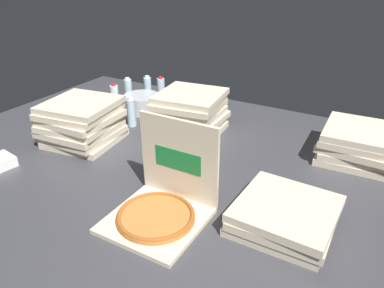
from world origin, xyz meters
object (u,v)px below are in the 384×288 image
Objects in this scene: pizza_stack_center_near at (82,122)px; ice_bucket at (142,103)px; pizza_stack_right_far at (284,215)px; pizza_stack_left_near at (359,144)px; water_bottle_1 at (167,104)px; water_bottle_5 at (148,89)px; pizza_stack_center_far at (190,113)px; water_bottle_0 at (161,90)px; water_bottle_2 at (115,98)px; open_pizza_box at (162,202)px; water_bottle_4 at (131,112)px; water_bottle_3 at (128,91)px.

pizza_stack_center_near reaches higher than ice_bucket.
pizza_stack_right_far is 0.81m from pizza_stack_left_near.
water_bottle_5 is at bearing 147.04° from water_bottle_1.
pizza_stack_right_far is 1.06m from pizza_stack_center_far.
pizza_stack_center_near reaches higher than pizza_stack_right_far.
water_bottle_0 is 0.38m from water_bottle_2.
open_pizza_box is 1.52m from water_bottle_5.
water_bottle_2 is 0.31m from water_bottle_5.
water_bottle_5 is at bearing 115.30° from ice_bucket.
water_bottle_2 is (-0.69, 0.06, -0.03)m from pizza_stack_center_far.
water_bottle_4 is (0.11, 0.35, -0.03)m from pizza_stack_center_near.
water_bottle_2 reaches higher than ice_bucket.
water_bottle_5 is at bearing 49.21° from water_bottle_3.
pizza_stack_center_near is 1.64m from pizza_stack_left_near.
open_pizza_box is at bearing -67.63° from pizza_stack_center_far.
pizza_stack_center_near is 1.11× the size of pizza_stack_right_far.
open_pizza_box is 0.93m from pizza_stack_center_near.
pizza_stack_left_near is 1.29m from water_bottle_1.
pizza_stack_right_far is 2.04× the size of water_bottle_0.
pizza_stack_center_far is 0.70m from water_bottle_5.
open_pizza_box is at bearing -51.69° from water_bottle_5.
water_bottle_4 is at bearing 72.82° from pizza_stack_center_near.
water_bottle_5 is at bearing 113.50° from water_bottle_4.
pizza_stack_left_near is at bearing 55.74° from open_pizza_box.
water_bottle_4 is at bearing -169.32° from pizza_stack_left_near.
pizza_stack_center_far reaches higher than water_bottle_4.
water_bottle_1 is (-0.27, 0.14, -0.03)m from pizza_stack_center_far.
pizza_stack_right_far is 1.67m from water_bottle_0.
water_bottle_1 is 1.00× the size of water_bottle_3.
water_bottle_3 is 0.47m from water_bottle_4.
water_bottle_1 is 1.00× the size of water_bottle_2.
pizza_stack_left_near is 1.72m from water_bottle_3.
water_bottle_0 and water_bottle_5 have the same top height.
pizza_stack_center_near reaches higher than pizza_stack_left_near.
pizza_stack_left_near is at bearing 0.25° from ice_bucket.
water_bottle_0 is 1.00× the size of water_bottle_5.
water_bottle_2 is 0.34m from water_bottle_4.
ice_bucket is 0.21m from water_bottle_2.
open_pizza_box is 1.00× the size of pizza_stack_right_far.
pizza_stack_right_far is 2.04× the size of water_bottle_1.
water_bottle_2 is at bearing -107.03° from water_bottle_5.
pizza_stack_center_near is 0.65m from water_bottle_1.
water_bottle_2 is (-1.52, 0.70, 0.04)m from pizza_stack_right_far.
water_bottle_2 is 1.00× the size of water_bottle_4.
pizza_stack_center_near is 2.26× the size of water_bottle_5.
water_bottle_2 reaches higher than pizza_stack_right_far.
water_bottle_0 is at bearing 132.14° from water_bottle_1.
water_bottle_0 is (-0.83, 1.22, 0.02)m from open_pizza_box.
ice_bucket is at bearing 179.53° from water_bottle_1.
pizza_stack_center_far is at bearing 16.97° from water_bottle_4.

